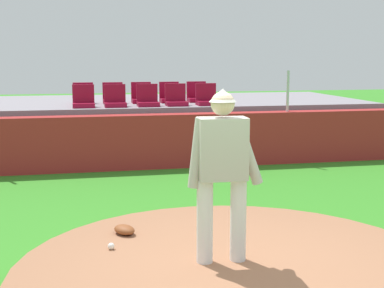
{
  "coord_description": "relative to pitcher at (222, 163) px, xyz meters",
  "views": [
    {
      "loc": [
        -1.48,
        -4.9,
        2.36
      ],
      "look_at": [
        0.0,
        2.2,
        1.17
      ],
      "focal_mm": 50.32,
      "sensor_mm": 36.0,
      "label": 1
    }
  ],
  "objects": [
    {
      "name": "pitcher",
      "position": [
        0.0,
        0.0,
        0.0
      ],
      "size": [
        0.78,
        0.28,
        1.77
      ],
      "rotation": [
        0.0,
        0.0,
        -0.04
      ],
      "color": "silver",
      "rests_on": "pitchers_mound"
    },
    {
      "name": "bleacher_platform",
      "position": [
        0.11,
        8.76,
        -0.68
      ],
      "size": [
        11.39,
        4.42,
        1.23
      ],
      "primitive_type": "cube",
      "color": "gray",
      "rests_on": "ground_plane"
    },
    {
      "name": "stadium_chair_7",
      "position": [
        0.09,
        7.96,
        0.09
      ],
      "size": [
        0.48,
        0.44,
        0.5
      ],
      "rotation": [
        0.0,
        0.0,
        3.14
      ],
      "color": "maroon",
      "rests_on": "bleacher_platform"
    },
    {
      "name": "stadium_chair_3",
      "position": [
        0.79,
        7.07,
        0.09
      ],
      "size": [
        0.48,
        0.44,
        0.5
      ],
      "rotation": [
        0.0,
        0.0,
        3.14
      ],
      "color": "maroon",
      "rests_on": "bleacher_platform"
    },
    {
      "name": "stadium_chair_4",
      "position": [
        1.51,
        7.06,
        0.09
      ],
      "size": [
        0.48,
        0.44,
        0.5
      ],
      "rotation": [
        0.0,
        0.0,
        3.14
      ],
      "color": "maroon",
      "rests_on": "bleacher_platform"
    },
    {
      "name": "stadium_chair_2",
      "position": [
        0.13,
        7.06,
        0.09
      ],
      "size": [
        0.48,
        0.44,
        0.5
      ],
      "rotation": [
        0.0,
        0.0,
        3.14
      ],
      "color": "maroon",
      "rests_on": "bleacher_platform"
    },
    {
      "name": "brick_barrier",
      "position": [
        0.11,
        6.07,
        -0.73
      ],
      "size": [
        12.54,
        0.4,
        1.14
      ],
      "primitive_type": "cube",
      "color": "#A32726",
      "rests_on": "ground_plane"
    },
    {
      "name": "pitchers_mound",
      "position": [
        0.11,
        -0.2,
        -1.16
      ],
      "size": [
        4.51,
        4.51,
        0.27
      ],
      "primitive_type": "cylinder",
      "color": "#996547",
      "rests_on": "ground_plane"
    },
    {
      "name": "stadium_chair_8",
      "position": [
        0.79,
        7.96,
        0.09
      ],
      "size": [
        0.48,
        0.44,
        0.5
      ],
      "rotation": [
        0.0,
        0.0,
        3.14
      ],
      "color": "maroon",
      "rests_on": "bleacher_platform"
    },
    {
      "name": "stadium_chair_5",
      "position": [
        -1.3,
        8.0,
        0.09
      ],
      "size": [
        0.48,
        0.44,
        0.5
      ],
      "rotation": [
        0.0,
        0.0,
        3.14
      ],
      "color": "maroon",
      "rests_on": "bleacher_platform"
    },
    {
      "name": "baseball",
      "position": [
        -1.09,
        0.57,
        -0.99
      ],
      "size": [
        0.07,
        0.07,
        0.07
      ],
      "primitive_type": "sphere",
      "color": "white",
      "rests_on": "pitchers_mound"
    },
    {
      "name": "fence_post_right",
      "position": [
        3.11,
        6.07,
        0.3
      ],
      "size": [
        0.06,
        0.06,
        0.9
      ],
      "primitive_type": "cylinder",
      "color": "silver",
      "rests_on": "brick_barrier"
    },
    {
      "name": "fielding_glove",
      "position": [
        -0.91,
        1.05,
        -0.97
      ],
      "size": [
        0.33,
        0.36,
        0.11
      ],
      "primitive_type": "ellipsoid",
      "rotation": [
        0.0,
        0.0,
        2.14
      ],
      "color": "brown",
      "rests_on": "pitchers_mound"
    },
    {
      "name": "stadium_chair_6",
      "position": [
        -0.6,
        7.95,
        0.09
      ],
      "size": [
        0.48,
        0.44,
        0.5
      ],
      "rotation": [
        0.0,
        0.0,
        3.14
      ],
      "color": "maroon",
      "rests_on": "bleacher_platform"
    },
    {
      "name": "stadium_chair_0",
      "position": [
        -1.3,
        7.08,
        0.09
      ],
      "size": [
        0.48,
        0.44,
        0.5
      ],
      "rotation": [
        0.0,
        0.0,
        3.14
      ],
      "color": "maroon",
      "rests_on": "bleacher_platform"
    },
    {
      "name": "stadium_chair_9",
      "position": [
        1.48,
        7.99,
        0.09
      ],
      "size": [
        0.48,
        0.44,
        0.5
      ],
      "rotation": [
        0.0,
        0.0,
        3.14
      ],
      "color": "maroon",
      "rests_on": "bleacher_platform"
    },
    {
      "name": "stadium_chair_1",
      "position": [
        -0.6,
        7.06,
        0.09
      ],
      "size": [
        0.48,
        0.44,
        0.5
      ],
      "rotation": [
        0.0,
        0.0,
        3.14
      ],
      "color": "maroon",
      "rests_on": "bleacher_platform"
    }
  ]
}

